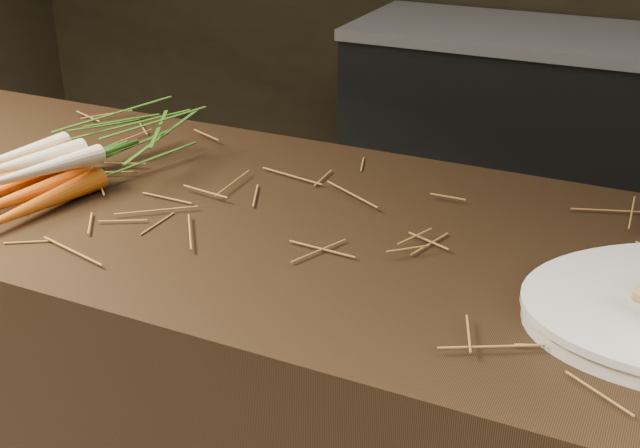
# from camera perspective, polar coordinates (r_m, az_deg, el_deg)

# --- Properties ---
(main_counter) EXTENTS (2.40, 0.70, 0.90)m
(main_counter) POSITION_cam_1_polar(r_m,az_deg,el_deg) (1.54, -2.55, -14.75)
(main_counter) COLOR black
(main_counter) RESTS_ON ground
(back_counter) EXTENTS (1.82, 0.62, 0.84)m
(back_counter) POSITION_cam_1_polar(r_m,az_deg,el_deg) (3.10, 19.02, 4.90)
(back_counter) COLOR black
(back_counter) RESTS_ON ground
(straw_bedding) EXTENTS (1.40, 0.60, 0.02)m
(straw_bedding) POSITION_cam_1_polar(r_m,az_deg,el_deg) (1.29, -2.94, 0.90)
(straw_bedding) COLOR brown
(straw_bedding) RESTS_ON main_counter
(root_veg_bunch) EXTENTS (0.28, 0.57, 0.10)m
(root_veg_bunch) POSITION_cam_1_polar(r_m,az_deg,el_deg) (1.47, -15.91, 4.77)
(root_veg_bunch) COLOR #E3490D
(root_veg_bunch) RESTS_ON main_counter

